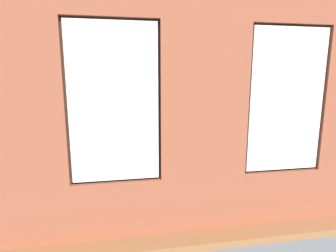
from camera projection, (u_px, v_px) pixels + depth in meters
The scene contains 18 objects.
ground_plane at pixel (167, 165), 6.22m from camera, with size 7.22×6.23×0.10m, color #99663D.
brick_wall_with_windows at pixel (204, 97), 3.25m from camera, with size 6.62×0.30×3.55m.
white_wall_right at pixel (6, 89), 5.15m from camera, with size 0.10×5.23×3.55m, color silver.
couch_by_window at pixel (175, 186), 4.10m from camera, with size 1.93×0.87×0.80m.
couch_left at pixel (275, 148), 6.34m from camera, with size 1.03×2.10×0.80m.
coffee_table at pixel (158, 145), 6.38m from camera, with size 1.29×0.74×0.43m.
cup_ceramic at pixel (158, 141), 6.36m from camera, with size 0.08×0.08×0.10m, color #33567F.
candle_jar at pixel (171, 139), 6.55m from camera, with size 0.08×0.08×0.09m, color #B7333D.
table_plant_small at pixel (163, 140), 6.26m from camera, with size 0.11×0.11×0.19m.
remote_gray at pixel (143, 144), 6.20m from camera, with size 0.05×0.17×0.02m, color #59595B.
remote_black at pixel (151, 142), 6.43m from camera, with size 0.05×0.17×0.02m, color black.
media_console at pixel (25, 165), 5.22m from camera, with size 1.00×0.42×0.55m, color black.
tv_flatscreen at pixel (22, 132), 5.10m from camera, with size 1.24×0.20×0.80m.
papasan_chair at pixel (127, 132), 7.62m from camera, with size 1.13×1.13×0.70m.
potted_plant_mid_room_small at pixel (195, 140), 6.76m from camera, with size 0.41×0.41×0.60m.
potted_plant_corner_near_left at pixel (239, 120), 8.61m from camera, with size 0.74×0.74×0.96m.
potted_plant_foreground_right at pixel (65, 119), 7.60m from camera, with size 1.00×1.02×1.33m.
potted_plant_by_left_couch at pixel (234, 135), 7.69m from camera, with size 0.28×0.28×0.55m.
Camera 1 is at (1.00, 5.87, 2.00)m, focal length 28.00 mm.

